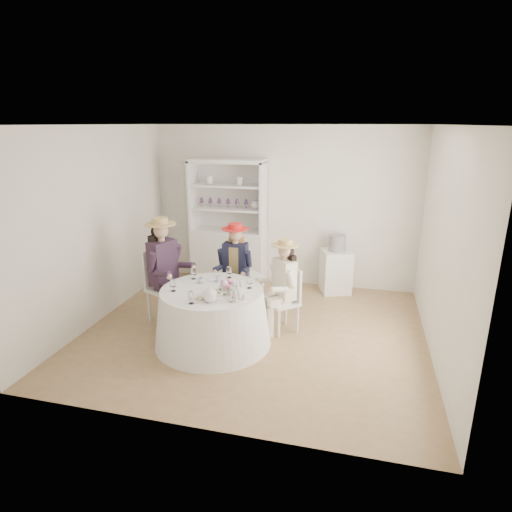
# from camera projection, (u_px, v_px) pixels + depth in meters

# --- Properties ---
(ground) EXTENTS (4.50, 4.50, 0.00)m
(ground) POSITION_uv_depth(u_px,v_px,m) (254.00, 331.00, 5.83)
(ground) COLOR olive
(ground) RESTS_ON ground
(ceiling) EXTENTS (4.50, 4.50, 0.00)m
(ceiling) POSITION_uv_depth(u_px,v_px,m) (254.00, 125.00, 5.03)
(ceiling) COLOR white
(ceiling) RESTS_ON wall_back
(wall_back) EXTENTS (4.50, 0.00, 4.50)m
(wall_back) POSITION_uv_depth(u_px,v_px,m) (283.00, 207.00, 7.28)
(wall_back) COLOR silver
(wall_back) RESTS_ON ground
(wall_front) EXTENTS (4.50, 0.00, 4.50)m
(wall_front) POSITION_uv_depth(u_px,v_px,m) (195.00, 294.00, 3.57)
(wall_front) COLOR silver
(wall_front) RESTS_ON ground
(wall_left) EXTENTS (0.00, 4.50, 4.50)m
(wall_left) POSITION_uv_depth(u_px,v_px,m) (98.00, 226.00, 5.95)
(wall_left) COLOR silver
(wall_left) RESTS_ON ground
(wall_right) EXTENTS (0.00, 4.50, 4.50)m
(wall_right) POSITION_uv_depth(u_px,v_px,m) (444.00, 248.00, 4.91)
(wall_right) COLOR silver
(wall_right) RESTS_ON ground
(tea_table) EXTENTS (1.48, 1.48, 0.74)m
(tea_table) POSITION_uv_depth(u_px,v_px,m) (213.00, 317.00, 5.43)
(tea_table) COLOR white
(tea_table) RESTS_ON ground
(hutch) EXTENTS (1.29, 0.52, 2.16)m
(hutch) POSITION_uv_depth(u_px,v_px,m) (229.00, 240.00, 7.45)
(hutch) COLOR silver
(hutch) RESTS_ON ground
(side_table) EXTENTS (0.58, 0.58, 0.71)m
(side_table) POSITION_uv_depth(u_px,v_px,m) (336.00, 271.00, 7.12)
(side_table) COLOR silver
(side_table) RESTS_ON ground
(hatbox) EXTENTS (0.32, 0.32, 0.27)m
(hatbox) POSITION_uv_depth(u_px,v_px,m) (337.00, 243.00, 6.97)
(hatbox) COLOR black
(hatbox) RESTS_ON side_table
(guest_left) EXTENTS (0.63, 0.57, 1.51)m
(guest_left) POSITION_uv_depth(u_px,v_px,m) (164.00, 265.00, 5.90)
(guest_left) COLOR silver
(guest_left) RESTS_ON ground
(guest_mid) EXTENTS (0.49, 0.51, 1.36)m
(guest_mid) POSITION_uv_depth(u_px,v_px,m) (235.00, 263.00, 6.20)
(guest_mid) COLOR silver
(guest_mid) RESTS_ON ground
(guest_right) EXTENTS (0.55, 0.54, 1.29)m
(guest_right) POSITION_uv_depth(u_px,v_px,m) (283.00, 281.00, 5.64)
(guest_right) COLOR silver
(guest_right) RESTS_ON ground
(spare_chair) EXTENTS (0.58, 0.58, 1.00)m
(spare_chair) POSITION_uv_depth(u_px,v_px,m) (243.00, 273.00, 6.51)
(spare_chair) COLOR silver
(spare_chair) RESTS_ON ground
(teacup_a) EXTENTS (0.09, 0.09, 0.07)m
(teacup_a) POSITION_uv_depth(u_px,v_px,m) (201.00, 281.00, 5.52)
(teacup_a) COLOR white
(teacup_a) RESTS_ON tea_table
(teacup_b) EXTENTS (0.08, 0.08, 0.07)m
(teacup_b) POSITION_uv_depth(u_px,v_px,m) (218.00, 279.00, 5.57)
(teacup_b) COLOR white
(teacup_b) RESTS_ON tea_table
(teacup_c) EXTENTS (0.10, 0.10, 0.06)m
(teacup_c) POSITION_uv_depth(u_px,v_px,m) (232.00, 284.00, 5.41)
(teacup_c) COLOR white
(teacup_c) RESTS_ON tea_table
(flower_bowl) EXTENTS (0.26, 0.26, 0.06)m
(flower_bowl) POSITION_uv_depth(u_px,v_px,m) (227.00, 291.00, 5.20)
(flower_bowl) COLOR white
(flower_bowl) RESTS_ON tea_table
(flower_arrangement) EXTENTS (0.20, 0.20, 0.07)m
(flower_arrangement) POSITION_uv_depth(u_px,v_px,m) (228.00, 285.00, 5.21)
(flower_arrangement) COLOR #D46AA0
(flower_arrangement) RESTS_ON tea_table
(table_teapot) EXTENTS (0.24, 0.17, 0.18)m
(table_teapot) POSITION_uv_depth(u_px,v_px,m) (210.00, 296.00, 4.93)
(table_teapot) COLOR white
(table_teapot) RESTS_ON tea_table
(sandwich_plate) EXTENTS (0.23, 0.23, 0.05)m
(sandwich_plate) POSITION_uv_depth(u_px,v_px,m) (200.00, 299.00, 5.01)
(sandwich_plate) COLOR white
(sandwich_plate) RESTS_ON tea_table
(cupcake_stand) EXTENTS (0.23, 0.23, 0.21)m
(cupcake_stand) POSITION_uv_depth(u_px,v_px,m) (237.00, 293.00, 5.00)
(cupcake_stand) COLOR white
(cupcake_stand) RESTS_ON tea_table
(stemware_set) EXTENTS (0.97, 1.01, 0.15)m
(stemware_set) POSITION_uv_depth(u_px,v_px,m) (212.00, 284.00, 5.30)
(stemware_set) COLOR white
(stemware_set) RESTS_ON tea_table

